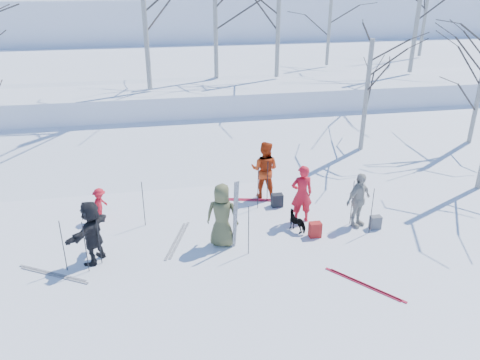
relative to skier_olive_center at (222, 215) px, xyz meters
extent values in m
plane|color=white|center=(0.68, -0.38, -0.85)|extent=(120.00, 120.00, 0.00)
cube|color=white|center=(0.68, 6.62, -0.70)|extent=(70.00, 9.49, 4.12)
cube|color=white|center=(0.68, 16.62, 0.15)|extent=(70.00, 18.00, 2.20)
cube|color=white|center=(0.68, 37.62, 1.15)|extent=(90.00, 30.00, 6.00)
imported|color=#515432|center=(0.00, 0.00, 0.00)|extent=(0.96, 0.77, 1.70)
imported|color=red|center=(2.40, 0.83, 0.00)|extent=(0.64, 0.43, 1.71)
imported|color=#B9330E|center=(1.75, 2.61, 0.07)|extent=(1.12, 1.03, 1.84)
imported|color=red|center=(-3.22, 1.96, -0.35)|extent=(0.60, 0.74, 1.00)
imported|color=beige|center=(3.86, 0.28, -0.06)|extent=(1.00, 0.77, 1.59)
imported|color=black|center=(-3.21, -0.18, -0.04)|extent=(1.17, 1.55, 1.63)
imported|color=black|center=(2.15, 0.32, -0.58)|extent=(0.60, 0.71, 0.55)
cube|color=silver|center=(0.29, -0.23, 0.10)|extent=(0.11, 0.17, 1.90)
cube|color=silver|center=(0.33, -0.18, 0.10)|extent=(0.14, 0.23, 1.89)
cylinder|color=black|center=(1.77, 2.26, -0.18)|extent=(0.02, 0.02, 1.34)
cylinder|color=black|center=(4.04, -0.19, -0.18)|extent=(0.02, 0.02, 1.34)
cylinder|color=black|center=(-3.85, -0.47, -0.18)|extent=(0.02, 0.02, 1.34)
cylinder|color=black|center=(0.57, -0.58, -0.18)|extent=(0.02, 0.02, 1.34)
cylinder|color=black|center=(1.37, 1.85, -0.18)|extent=(0.02, 0.02, 1.34)
cylinder|color=black|center=(-3.06, -0.32, -0.18)|extent=(0.02, 0.02, 1.34)
cylinder|color=black|center=(3.74, 0.40, -0.18)|extent=(0.02, 0.02, 1.34)
cylinder|color=black|center=(-3.33, -0.62, -0.18)|extent=(0.02, 0.02, 1.34)
cylinder|color=black|center=(-1.99, 1.41, -0.18)|extent=(0.02, 0.02, 1.34)
cube|color=#A71C19|center=(2.51, -0.09, -0.64)|extent=(0.32, 0.22, 0.42)
cube|color=#57595F|center=(4.31, 0.01, -0.66)|extent=(0.30, 0.20, 0.38)
cube|color=black|center=(1.98, 1.86, -0.65)|extent=(0.34, 0.24, 0.40)
camera|label=1|loc=(-1.56, -10.50, 5.65)|focal=35.00mm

